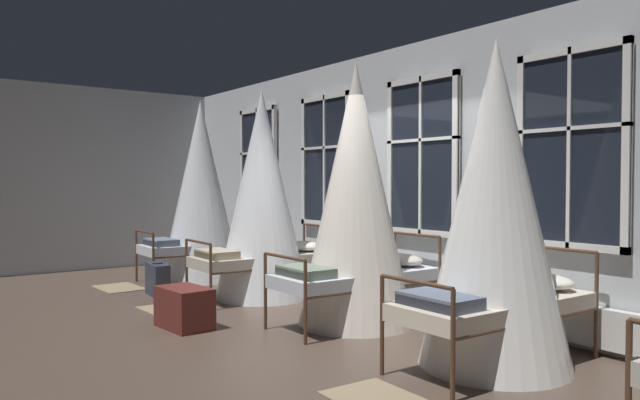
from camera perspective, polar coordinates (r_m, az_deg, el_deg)
The scene contains 12 objects.
ground at distance 6.57m, azimuth 1.46°, elevation -11.99°, with size 22.04×22.04×0.00m, color #4C3D33.
back_wall_with_windows at distance 7.34m, azimuth 10.17°, elevation 2.19°, with size 12.02×0.10×3.25m, color silver.
end_wall_left at distance 11.32m, azimuth -23.87°, elevation 1.88°, with size 0.10×6.62×3.25m, color silver.
window_bank at distance 7.27m, azimuth 9.50°, elevation -1.87°, with size 8.73×0.10×2.74m.
cot_first at distance 9.80m, azimuth -11.21°, elevation 0.66°, with size 1.27×1.90×2.87m.
cot_second at distance 8.13m, azimuth -5.51°, elevation 0.26°, with size 1.27×1.90×2.80m.
cot_third at distance 6.58m, azimuth 3.42°, elevation 0.19°, with size 1.27×1.89×2.86m.
cot_fourth at distance 5.26m, azimuth 16.24°, elevation -0.77°, with size 1.27×1.90×2.76m.
rug_first at distance 9.42m, azimuth -18.49°, elevation -7.87°, with size 0.80×0.56×0.01m, color #8E7A5B.
rug_second at distance 7.66m, azimuth -14.02°, elevation -10.03°, with size 0.80×0.56×0.01m, color #8E7A5B.
suitcase_dark at distance 8.62m, azimuth -15.13°, elevation -7.27°, with size 0.58×0.27×0.47m.
travel_trunk at distance 6.67m, azimuth -12.72°, elevation -9.92°, with size 0.64×0.40×0.43m, color #5B231E.
Camera 1 is at (5.04, -3.93, 1.55)m, focal length 33.81 mm.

